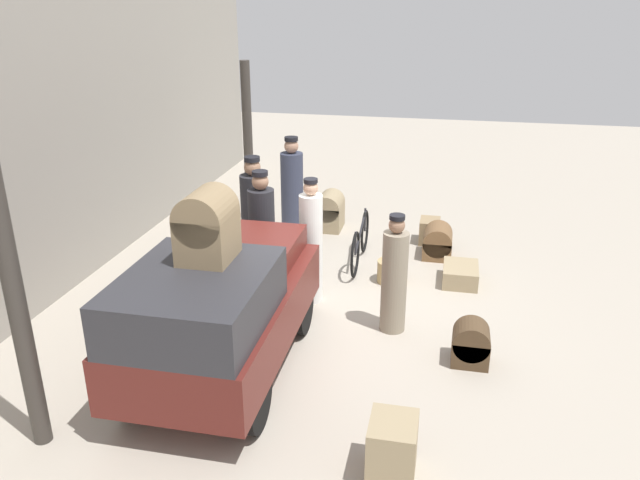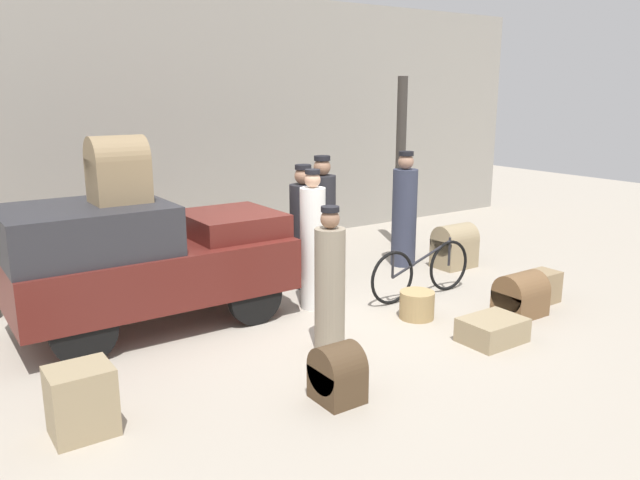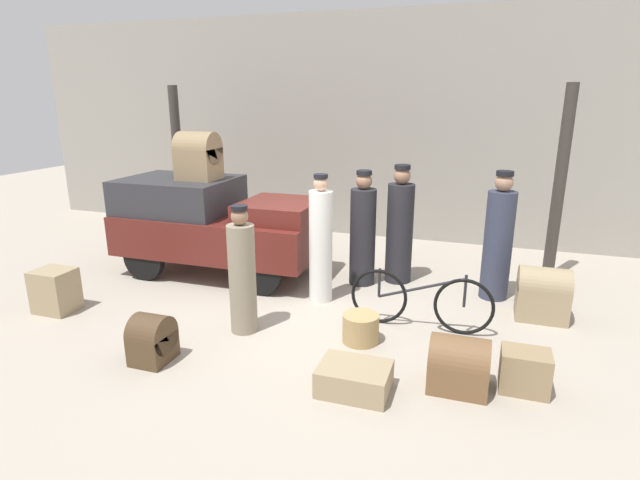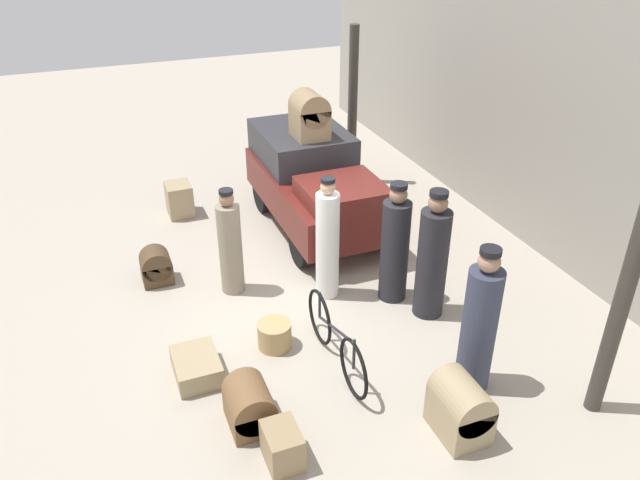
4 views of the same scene
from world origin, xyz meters
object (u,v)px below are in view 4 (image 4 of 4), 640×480
(truck, at_px, (314,180))
(conductor_in_dark_uniform, at_px, (395,247))
(porter_standing_middle, at_px, (479,326))
(suitcase_black_upright, at_px, (282,446))
(wicker_basket, at_px, (275,335))
(trunk_large_brown, at_px, (197,367))
(porter_lifting_near_truck, at_px, (230,246))
(trunk_umber_medium, at_px, (156,267))
(trunk_barrel_dark, at_px, (460,408))
(porter_carrying_trunk, at_px, (432,260))
(porter_with_bicycle, at_px, (327,243))
(trunk_wicker_pale, at_px, (179,199))
(bicycle, at_px, (336,341))
(trunk_on_truck_roof, at_px, (310,115))
(suitcase_tan_flat, at_px, (250,406))

(truck, bearing_deg, conductor_in_dark_uniform, 5.83)
(porter_standing_middle, bearing_deg, suitcase_black_upright, -83.46)
(wicker_basket, distance_m, trunk_large_brown, 1.08)
(porter_lifting_near_truck, bearing_deg, trunk_umber_medium, -121.84)
(conductor_in_dark_uniform, distance_m, trunk_umber_medium, 3.58)
(trunk_barrel_dark, bearing_deg, porter_carrying_trunk, 158.39)
(porter_with_bicycle, height_order, trunk_wicker_pale, porter_with_bicycle)
(bicycle, distance_m, trunk_umber_medium, 3.27)
(porter_carrying_trunk, height_order, porter_with_bicycle, porter_carrying_trunk)
(wicker_basket, height_order, trunk_on_truck_roof, trunk_on_truck_roof)
(truck, height_order, porter_with_bicycle, porter_with_bicycle)
(wicker_basket, relative_size, trunk_wicker_pale, 0.74)
(trunk_on_truck_roof, bearing_deg, suitcase_black_upright, -23.79)
(bicycle, relative_size, suitcase_tan_flat, 3.08)
(bicycle, distance_m, suitcase_black_upright, 1.63)
(trunk_umber_medium, bearing_deg, porter_carrying_trunk, 57.41)
(truck, xyz_separation_m, porter_lifting_near_truck, (1.46, -1.86, -0.12))
(porter_lifting_near_truck, xyz_separation_m, trunk_wicker_pale, (-2.75, -0.27, -0.45))
(suitcase_black_upright, bearing_deg, porter_with_bicycle, 149.40)
(porter_carrying_trunk, bearing_deg, suitcase_black_upright, -57.34)
(conductor_in_dark_uniform, distance_m, porter_standing_middle, 2.00)
(wicker_basket, height_order, suitcase_black_upright, suitcase_black_upright)
(bicycle, relative_size, porter_standing_middle, 0.96)
(porter_standing_middle, relative_size, trunk_on_truck_roof, 2.45)
(trunk_on_truck_roof, bearing_deg, porter_carrying_trunk, 9.55)
(porter_lifting_near_truck, bearing_deg, porter_carrying_trunk, 57.10)
(porter_lifting_near_truck, height_order, suitcase_black_upright, porter_lifting_near_truck)
(porter_standing_middle, distance_m, suitcase_black_upright, 2.59)
(porter_standing_middle, relative_size, trunk_wicker_pale, 3.14)
(porter_standing_middle, distance_m, trunk_large_brown, 3.41)
(truck, height_order, suitcase_black_upright, truck)
(wicker_basket, bearing_deg, suitcase_black_upright, -15.42)
(porter_with_bicycle, bearing_deg, porter_standing_middle, 20.40)
(bicycle, distance_m, wicker_basket, 0.89)
(wicker_basket, distance_m, trunk_on_truck_roof, 4.00)
(truck, distance_m, trunk_large_brown, 4.24)
(porter_lifting_near_truck, xyz_separation_m, trunk_barrel_dark, (3.63, 1.58, -0.40))
(wicker_basket, bearing_deg, conductor_in_dark_uniform, 103.28)
(truck, relative_size, trunk_wicker_pale, 5.52)
(porter_with_bicycle, distance_m, trunk_barrel_dark, 3.07)
(porter_lifting_near_truck, height_order, suitcase_tan_flat, porter_lifting_near_truck)
(suitcase_black_upright, xyz_separation_m, trunk_barrel_dark, (0.32, 1.91, 0.14))
(porter_lifting_near_truck, xyz_separation_m, conductor_in_dark_uniform, (1.02, 2.11, 0.08))
(porter_standing_middle, height_order, suitcase_tan_flat, porter_standing_middle)
(bicycle, xyz_separation_m, porter_with_bicycle, (-1.50, 0.50, 0.48))
(suitcase_black_upright, bearing_deg, truck, 155.29)
(suitcase_tan_flat, xyz_separation_m, trunk_wicker_pale, (-5.42, 0.23, 0.04))
(truck, bearing_deg, porter_with_bicycle, -16.16)
(conductor_in_dark_uniform, bearing_deg, porter_standing_middle, 1.15)
(wicker_basket, relative_size, trunk_on_truck_roof, 0.58)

